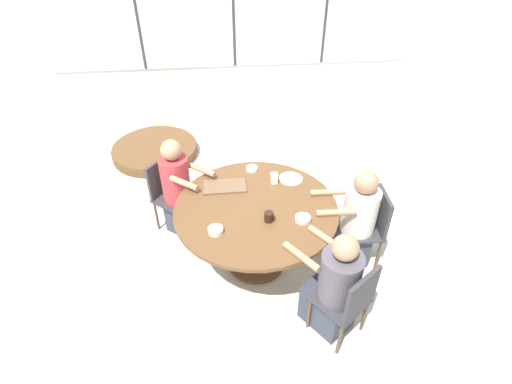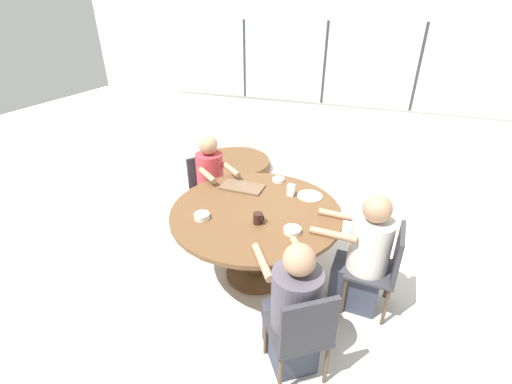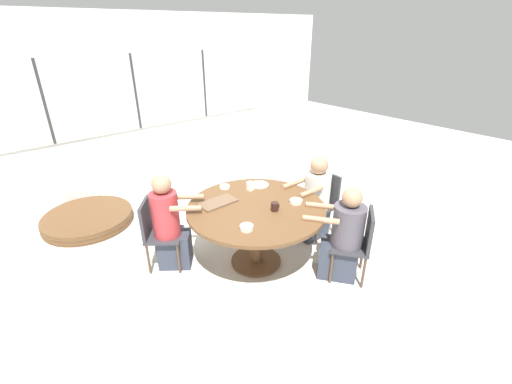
# 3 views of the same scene
# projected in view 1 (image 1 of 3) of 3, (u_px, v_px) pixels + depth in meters

# --- Properties ---
(ground_plane) EXTENTS (16.00, 16.00, 0.00)m
(ground_plane) POSITION_uv_depth(u_px,v_px,m) (256.00, 262.00, 4.23)
(ground_plane) COLOR beige
(wall_back_with_windows) EXTENTS (8.40, 0.08, 2.80)m
(wall_back_with_windows) POSITION_uv_depth(u_px,v_px,m) (234.00, 39.00, 5.72)
(wall_back_with_windows) COLOR silver
(wall_back_with_windows) RESTS_ON ground_plane
(dining_table) EXTENTS (1.55, 1.55, 0.76)m
(dining_table) POSITION_uv_depth(u_px,v_px,m) (256.00, 217.00, 3.84)
(dining_table) COLOR brown
(dining_table) RESTS_ON ground_plane
(chair_for_woman_green_shirt) EXTENTS (0.41, 0.41, 0.84)m
(chair_for_woman_green_shirt) POSITION_uv_depth(u_px,v_px,m) (371.00, 222.00, 3.98)
(chair_for_woman_green_shirt) COLOR #333338
(chair_for_woman_green_shirt) RESTS_ON ground_plane
(chair_for_man_blue_shirt) EXTENTS (0.56, 0.56, 0.84)m
(chair_for_man_blue_shirt) POSITION_uv_depth(u_px,v_px,m) (350.00, 299.00, 3.24)
(chair_for_man_blue_shirt) COLOR #333338
(chair_for_man_blue_shirt) RESTS_ON ground_plane
(chair_for_man_teal_shirt) EXTENTS (0.56, 0.56, 0.84)m
(chair_for_man_teal_shirt) POSITION_uv_depth(u_px,v_px,m) (169.00, 189.00, 4.41)
(chair_for_man_teal_shirt) COLOR #333338
(chair_for_man_teal_shirt) RESTS_ON ground_plane
(person_woman_green_shirt) EXTENTS (0.65, 0.38, 1.12)m
(person_woman_green_shirt) POSITION_uv_depth(u_px,v_px,m) (354.00, 223.00, 3.97)
(person_woman_green_shirt) COLOR #333847
(person_woman_green_shirt) RESTS_ON ground_plane
(person_man_blue_shirt) EXTENTS (0.63, 0.70, 1.10)m
(person_man_blue_shirt) POSITION_uv_depth(u_px,v_px,m) (334.00, 288.00, 3.35)
(person_man_blue_shirt) COLOR #333847
(person_man_blue_shirt) RESTS_ON ground_plane
(person_man_teal_shirt) EXTENTS (0.62, 0.58, 1.16)m
(person_man_teal_shirt) POSITION_uv_depth(u_px,v_px,m) (179.00, 192.00, 4.32)
(person_man_teal_shirt) COLOR #333847
(person_man_teal_shirt) RESTS_ON ground_plane
(food_tray_dark) EXTENTS (0.43, 0.23, 0.02)m
(food_tray_dark) POSITION_uv_depth(u_px,v_px,m) (225.00, 186.00, 4.00)
(food_tray_dark) COLOR brown
(food_tray_dark) RESTS_ON dining_table
(coffee_mug) EXTENTS (0.09, 0.08, 0.10)m
(coffee_mug) POSITION_uv_depth(u_px,v_px,m) (269.00, 217.00, 3.58)
(coffee_mug) COLOR black
(coffee_mug) RESTS_ON dining_table
(milk_carton_small) EXTENTS (0.07, 0.07, 0.11)m
(milk_carton_small) POSITION_uv_depth(u_px,v_px,m) (274.00, 178.00, 4.04)
(milk_carton_small) COLOR silver
(milk_carton_small) RESTS_ON dining_table
(bowl_white_shallow) EXTENTS (0.14, 0.14, 0.04)m
(bowl_white_shallow) POSITION_uv_depth(u_px,v_px,m) (303.00, 219.00, 3.60)
(bowl_white_shallow) COLOR silver
(bowl_white_shallow) RESTS_ON dining_table
(bowl_cereal) EXTENTS (0.13, 0.13, 0.05)m
(bowl_cereal) POSITION_uv_depth(u_px,v_px,m) (216.00, 230.00, 3.47)
(bowl_cereal) COLOR silver
(bowl_cereal) RESTS_ON dining_table
(bowl_fruit) EXTENTS (0.13, 0.13, 0.03)m
(bowl_fruit) POSITION_uv_depth(u_px,v_px,m) (252.00, 168.00, 4.24)
(bowl_fruit) COLOR white
(bowl_fruit) RESTS_ON dining_table
(plate_tortillas) EXTENTS (0.24, 0.24, 0.01)m
(plate_tortillas) POSITION_uv_depth(u_px,v_px,m) (291.00, 179.00, 4.11)
(plate_tortillas) COLOR beige
(plate_tortillas) RESTS_ON dining_table
(folded_table_stack) EXTENTS (1.24, 1.24, 0.15)m
(folded_table_stack) POSITION_uv_depth(u_px,v_px,m) (155.00, 150.00, 5.86)
(folded_table_stack) COLOR brown
(folded_table_stack) RESTS_ON ground_plane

